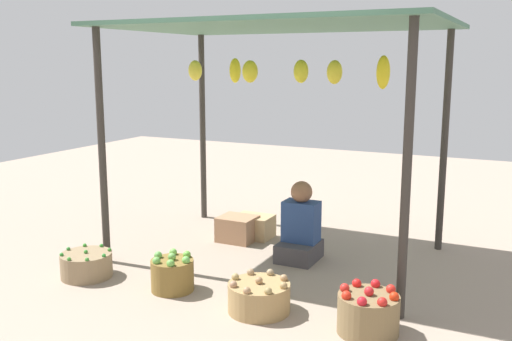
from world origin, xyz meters
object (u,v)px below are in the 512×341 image
basket_green_apples (172,274)px  basket_red_tomatoes (368,313)px  vendor_person (300,230)px  wooden_crate_near_vendor (254,226)px  wooden_crate_stacked_rear (237,229)px  basket_potatoes (259,297)px  basket_green_chilies (87,265)px

basket_green_apples → basket_red_tomatoes: (1.70, -0.04, 0.01)m
basket_green_apples → vendor_person: bearing=60.5°
wooden_crate_near_vendor → wooden_crate_stacked_rear: bearing=-118.2°
vendor_person → wooden_crate_near_vendor: vendor_person is taller
vendor_person → basket_potatoes: 1.29m
vendor_person → wooden_crate_stacked_rear: 0.88m
basket_red_tomatoes → wooden_crate_stacked_rear: 2.38m
basket_potatoes → wooden_crate_near_vendor: size_ratio=1.19×
basket_green_apples → wooden_crate_stacked_rear: size_ratio=0.94×
wooden_crate_near_vendor → wooden_crate_stacked_rear: size_ratio=1.06×
vendor_person → basket_green_chilies: size_ratio=1.70×
wooden_crate_near_vendor → basket_potatoes: bearing=-62.4°
basket_green_apples → wooden_crate_near_vendor: bearing=91.6°
basket_potatoes → wooden_crate_stacked_rear: size_ratio=1.26×
basket_red_tomatoes → wooden_crate_stacked_rear: size_ratio=1.15×
basket_potatoes → wooden_crate_near_vendor: (-0.89, 1.71, 0.00)m
basket_green_apples → basket_potatoes: basket_green_apples is taller
wooden_crate_stacked_rear → basket_red_tomatoes: bearing=-39.0°
vendor_person → basket_green_chilies: 2.03m
basket_green_apples → wooden_crate_stacked_rear: 1.47m
basket_green_chilies → basket_green_apples: basket_green_apples is taller
basket_potatoes → basket_green_chilies: bearing=-179.2°
basket_green_apples → basket_potatoes: 0.84m
basket_green_apples → wooden_crate_near_vendor: size_ratio=0.89×
vendor_person → basket_red_tomatoes: (1.02, -1.24, -0.15)m
basket_potatoes → wooden_crate_near_vendor: basket_potatoes is taller
basket_green_apples → basket_potatoes: bearing=-3.9°
basket_red_tomatoes → basket_potatoes: bearing=-178.8°
basket_potatoes → wooden_crate_stacked_rear: basket_potatoes is taller
basket_green_chilies → wooden_crate_stacked_rear: size_ratio=1.19×
basket_red_tomatoes → wooden_crate_near_vendor: size_ratio=1.08×
vendor_person → basket_potatoes: (0.16, -1.26, -0.18)m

